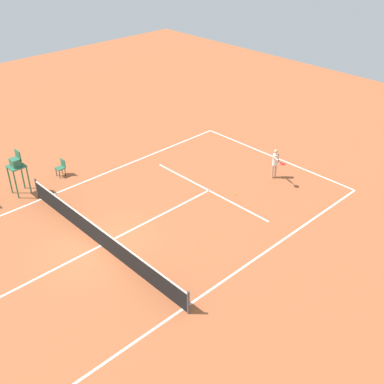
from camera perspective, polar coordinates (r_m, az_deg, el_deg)
The scene contains 7 objects.
ground_plane at distance 21.54m, azimuth -10.84°, elevation -6.32°, with size 60.00×60.00×0.00m, color #AD5933.
court_lines at distance 21.54m, azimuth -10.84°, elevation -6.31°, with size 10.76×24.86×0.01m.
tennis_net at distance 21.25m, azimuth -10.97°, elevation -5.26°, with size 11.36×0.10×1.07m.
player_serving at distance 26.11m, azimuth 9.96°, elevation 3.63°, with size 1.20×0.89×1.71m.
tennis_ball at distance 24.80m, azimuth 5.20°, elevation -0.22°, with size 0.07×0.07×0.07m, color #CCE033.
umpire_chair at distance 25.63m, azimuth -20.30°, elevation 2.97°, with size 0.80×0.80×2.41m.
courtside_chair_mid at distance 27.18m, azimuth -15.42°, elevation 2.93°, with size 0.44×0.46×0.95m.
Camera 1 is at (-14.86, 8.66, 12.98)m, focal length 44.47 mm.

